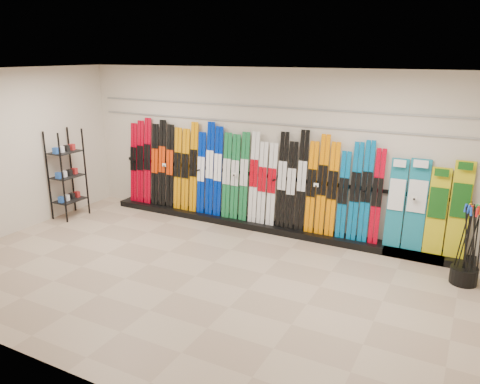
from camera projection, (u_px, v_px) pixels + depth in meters
The scene contains 12 objects.
floor at pixel (195, 276), 7.08m from camera, with size 8.00×8.00×0.00m, color #A0856E.
back_wall at pixel (266, 150), 8.77m from camera, with size 8.00×8.00×0.00m, color beige.
left_wall at pixel (6, 154), 8.42m from camera, with size 5.00×5.00×0.00m, color beige.
ceiling at pixel (189, 72), 6.22m from camera, with size 8.00×8.00×0.00m, color silver.
ski_rack_base at pixel (270, 227), 8.90m from camera, with size 8.00×0.40×0.12m, color black.
skis at pixel (239, 176), 8.98m from camera, with size 5.36×0.20×1.84m.
snowboards at pixel (427, 207), 7.52m from camera, with size 1.25×0.24×1.54m.
accessory_rack at pixel (67, 174), 9.42m from camera, with size 0.40×0.60×1.79m, color black.
pole_bin at pixel (464, 275), 6.83m from camera, with size 0.38×0.38×0.25m, color black.
ski_poles at pixel (469, 245), 6.68m from camera, with size 0.35×0.29×1.18m.
slatwall_rail_0 at pixel (266, 123), 8.61m from camera, with size 7.60×0.02×0.03m, color gray.
slatwall_rail_1 at pixel (266, 107), 8.52m from camera, with size 7.60×0.02×0.03m, color gray.
Camera 1 is at (3.57, -5.37, 3.25)m, focal length 35.00 mm.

